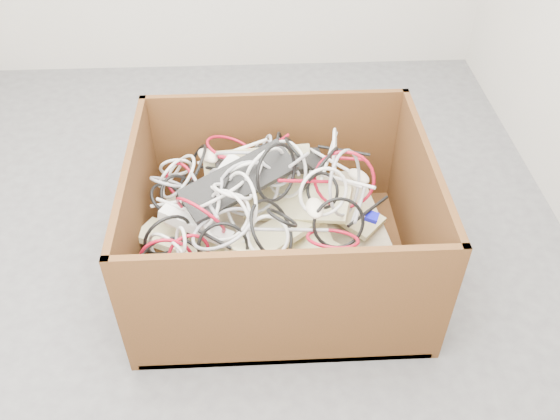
{
  "coord_description": "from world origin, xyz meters",
  "views": [
    {
      "loc": [
        0.2,
        -1.75,
        1.76
      ],
      "look_at": [
        0.28,
        -0.15,
        0.3
      ],
      "focal_mm": 37.85,
      "sensor_mm": 36.0,
      "label": 1
    }
  ],
  "objects_px": {
    "power_strip_left": "(214,187)",
    "power_strip_right": "(196,226)",
    "vga_plug": "(372,217)",
    "cardboard_box": "(277,243)"
  },
  "relations": [
    {
      "from": "cardboard_box",
      "to": "power_strip_left",
      "type": "height_order",
      "value": "cardboard_box"
    },
    {
      "from": "power_strip_right",
      "to": "power_strip_left",
      "type": "bearing_deg",
      "value": 92.13
    },
    {
      "from": "cardboard_box",
      "to": "vga_plug",
      "type": "relative_size",
      "value": 23.49
    },
    {
      "from": "cardboard_box",
      "to": "vga_plug",
      "type": "bearing_deg",
      "value": -17.56
    },
    {
      "from": "power_strip_left",
      "to": "vga_plug",
      "type": "xyz_separation_m",
      "value": [
        0.55,
        -0.16,
        -0.02
      ]
    },
    {
      "from": "power_strip_left",
      "to": "power_strip_right",
      "type": "height_order",
      "value": "power_strip_left"
    },
    {
      "from": "power_strip_left",
      "to": "vga_plug",
      "type": "relative_size",
      "value": 6.58
    },
    {
      "from": "cardboard_box",
      "to": "power_strip_right",
      "type": "relative_size",
      "value": 3.92
    },
    {
      "from": "power_strip_left",
      "to": "power_strip_right",
      "type": "distance_m",
      "value": 0.17
    },
    {
      "from": "power_strip_left",
      "to": "vga_plug",
      "type": "distance_m",
      "value": 0.57
    }
  ]
}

